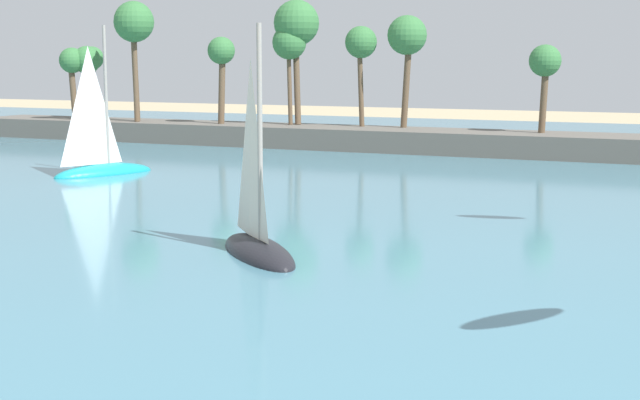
# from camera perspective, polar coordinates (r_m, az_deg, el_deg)

# --- Properties ---
(sea) EXTENTS (220.00, 97.23, 0.06)m
(sea) POSITION_cam_1_polar(r_m,az_deg,el_deg) (63.52, 15.78, 1.65)
(sea) COLOR teal
(sea) RESTS_ON ground
(palm_headland) EXTENTS (113.86, 6.38, 12.80)m
(palm_headland) POSITION_cam_1_polar(r_m,az_deg,el_deg) (72.04, 15.62, 5.18)
(palm_headland) COLOR #605B54
(palm_headland) RESTS_ON ground
(sailboat_near_shore) EXTENTS (4.55, 7.25, 10.11)m
(sailboat_near_shore) POSITION_cam_1_polar(r_m,az_deg,el_deg) (61.10, -13.22, 2.37)
(sailboat_near_shore) COLOR teal
(sailboat_near_shore) RESTS_ON sea
(sailboat_mid_bay) EXTENTS (5.88, 5.86, 9.26)m
(sailboat_mid_bay) POSITION_cam_1_polar(r_m,az_deg,el_deg) (35.31, -3.86, -2.00)
(sailboat_mid_bay) COLOR black
(sailboat_mid_bay) RESTS_ON sea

